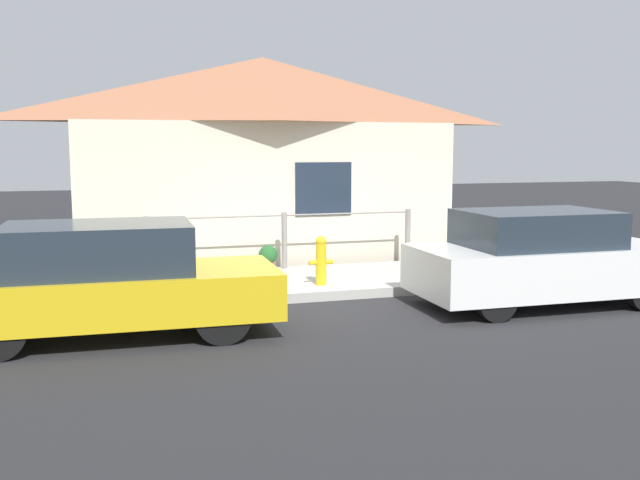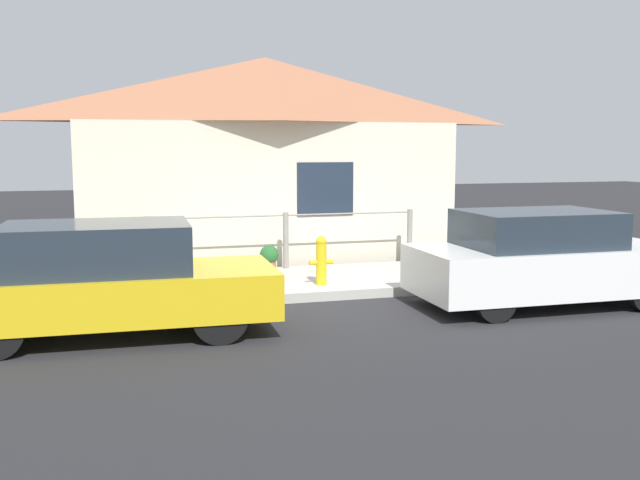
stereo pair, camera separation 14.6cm
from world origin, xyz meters
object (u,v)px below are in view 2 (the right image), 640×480
fire_hydrant (321,259)px  potted_plant_near_hydrant (269,257)px  car_left (107,280)px  car_right (542,259)px  potted_plant_by_fence (139,261)px

fire_hydrant → potted_plant_near_hydrant: size_ratio=1.65×
car_left → car_right: size_ratio=1.05×
car_left → potted_plant_near_hydrant: bearing=50.1°
car_left → potted_plant_by_fence: size_ratio=7.12×
car_left → fire_hydrant: bearing=29.1°
car_right → potted_plant_by_fence: bearing=152.8°
car_left → potted_plant_near_hydrant: car_left is taller
car_right → potted_plant_near_hydrant: (-3.42, 3.04, -0.28)m
fire_hydrant → potted_plant_by_fence: size_ratio=1.37×
fire_hydrant → potted_plant_by_fence: 3.05m
car_right → fire_hydrant: car_right is taller
fire_hydrant → potted_plant_near_hydrant: 1.46m
car_right → fire_hydrant: (-2.87, 1.69, -0.13)m
potted_plant_near_hydrant → car_left: bearing=-131.4°
car_left → potted_plant_near_hydrant: 4.06m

